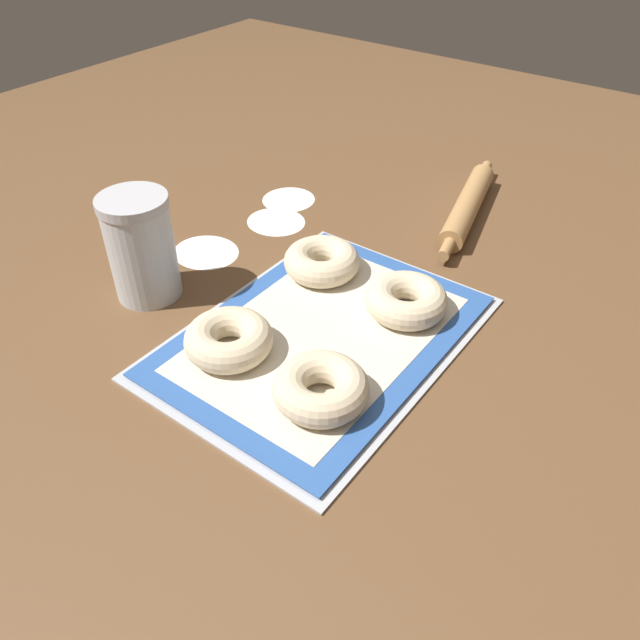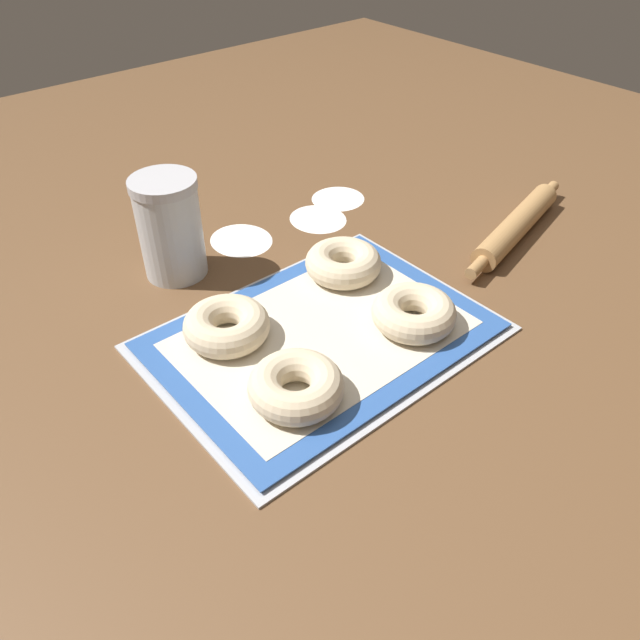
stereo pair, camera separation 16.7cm
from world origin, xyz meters
TOP-DOWN VIEW (x-y plane):
  - ground_plane at (0.00, 0.00)m, footprint 2.80×2.80m
  - baking_tray at (-0.01, 0.00)m, footprint 0.50×0.37m
  - baking_mat at (-0.01, 0.00)m, footprint 0.48×0.34m
  - bagel_front_left at (-0.13, -0.08)m, footprint 0.13×0.13m
  - bagel_front_right at (0.11, -0.07)m, footprint 0.13×0.13m
  - bagel_back_left at (-0.13, 0.08)m, footprint 0.13×0.13m
  - bagel_back_right at (0.12, 0.10)m, footprint 0.13×0.13m
  - flour_canister at (-0.09, 0.30)m, footprint 0.11×0.11m
  - rolling_pin at (0.46, -0.01)m, footprint 0.39×0.12m
  - flour_patch_near at (0.22, 0.28)m, footprint 0.11×0.12m
  - flour_patch_far at (0.06, 0.32)m, footprint 0.11×0.13m
  - flour_patch_side at (0.31, 0.32)m, footprint 0.11×0.11m

SIDE VIEW (x-z plane):
  - ground_plane at x=0.00m, z-range 0.00..0.00m
  - flour_patch_near at x=0.22m, z-range 0.00..0.00m
  - flour_patch_side at x=0.31m, z-range 0.00..0.00m
  - flour_patch_far at x=0.06m, z-range 0.00..0.00m
  - baking_tray at x=-0.01m, z-range 0.00..0.01m
  - baking_mat at x=-0.01m, z-range 0.01..0.01m
  - rolling_pin at x=0.46m, z-range 0.00..0.05m
  - bagel_front_left at x=-0.13m, z-range 0.01..0.06m
  - bagel_front_right at x=0.11m, z-range 0.01..0.06m
  - bagel_back_left at x=-0.13m, z-range 0.01..0.06m
  - bagel_back_right at x=0.12m, z-range 0.01..0.06m
  - flour_canister at x=-0.09m, z-range 0.00..0.18m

